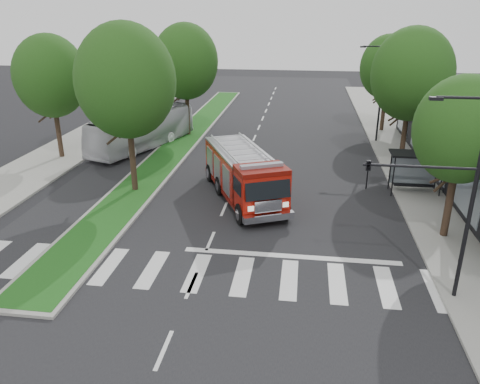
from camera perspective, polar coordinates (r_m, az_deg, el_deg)
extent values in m
plane|color=black|center=(23.26, -3.63, -5.98)|extent=(140.00, 140.00, 0.00)
cube|color=gray|center=(33.06, 21.83, 1.10)|extent=(5.00, 80.00, 0.15)
cube|color=gray|center=(37.12, -22.95, 3.07)|extent=(5.00, 80.00, 0.15)
cube|color=gray|center=(40.97, -6.96, 6.24)|extent=(3.00, 50.00, 0.14)
cube|color=#174012|center=(40.95, -6.97, 6.34)|extent=(2.60, 49.50, 0.02)
cylinder|color=black|center=(29.70, 18.18, 1.78)|extent=(0.08, 0.08, 2.50)
cylinder|color=black|center=(30.34, 23.37, 1.48)|extent=(0.08, 0.08, 2.50)
cylinder|color=black|center=(30.82, 17.83, 2.53)|extent=(0.08, 0.08, 2.50)
cylinder|color=black|center=(31.44, 22.85, 2.22)|extent=(0.08, 0.08, 2.50)
cube|color=black|center=(30.17, 20.90, 4.34)|extent=(3.20, 1.60, 0.12)
cube|color=#8C99A5|center=(31.18, 20.34, 2.52)|extent=(2.80, 0.04, 1.80)
cube|color=black|center=(30.77, 20.41, 0.78)|extent=(2.40, 0.40, 0.08)
cylinder|color=black|center=(24.97, 24.13, -1.23)|extent=(0.36, 0.36, 3.74)
ellipsoid|color=#1D3B10|center=(23.92, 25.44, 6.88)|extent=(4.40, 4.40, 5.06)
cylinder|color=black|center=(35.98, 19.36, 6.56)|extent=(0.36, 0.36, 4.40)
ellipsoid|color=#1D3B10|center=(35.21, 20.23, 13.32)|extent=(5.60, 5.60, 6.44)
cylinder|color=black|center=(45.64, 17.08, 9.49)|extent=(0.36, 0.36, 3.96)
ellipsoid|color=#1D3B10|center=(45.06, 17.63, 14.30)|extent=(5.00, 5.00, 5.75)
cylinder|color=black|center=(29.37, -12.99, 4.29)|extent=(0.36, 0.36, 4.62)
ellipsoid|color=#1D3B10|center=(28.42, -13.75, 13.02)|extent=(5.80, 5.80, 6.67)
cylinder|color=black|center=(42.36, -6.41, 9.73)|extent=(0.36, 0.36, 4.40)
ellipsoid|color=#1D3B10|center=(41.71, -6.66, 15.52)|extent=(5.60, 5.60, 6.44)
cylinder|color=black|center=(38.02, -21.25, 6.90)|extent=(0.36, 0.36, 4.18)
ellipsoid|color=#1D3B10|center=(37.31, -22.11, 12.96)|extent=(5.20, 5.20, 5.98)
cylinder|color=black|center=(19.04, 26.37, -1.49)|extent=(0.16, 0.16, 8.00)
cylinder|color=black|center=(17.76, 25.66, 10.32)|extent=(1.80, 0.10, 0.10)
cube|color=black|center=(17.52, 22.79, 10.46)|extent=(0.45, 0.20, 0.12)
cylinder|color=black|center=(18.03, 21.08, 2.89)|extent=(4.00, 0.10, 0.10)
imported|color=black|center=(17.82, 15.28, 2.01)|extent=(0.18, 0.22, 1.10)
cylinder|color=black|center=(41.23, 16.79, 11.20)|extent=(0.16, 0.16, 8.00)
cylinder|color=black|center=(40.66, 16.09, 16.70)|extent=(1.80, 0.10, 0.10)
cube|color=black|center=(40.55, 14.77, 16.74)|extent=(0.45, 0.20, 0.12)
cube|color=#630B05|center=(28.23, 0.39, 0.33)|extent=(6.10, 9.17, 0.26)
cube|color=#991208|center=(28.62, -0.10, 2.98)|extent=(5.22, 7.25, 2.11)
cube|color=#991208|center=(24.93, 2.61, 0.11)|extent=(3.19, 2.83, 2.22)
cube|color=#B2B2B7|center=(28.29, -0.11, 5.12)|extent=(5.22, 7.25, 0.13)
cylinder|color=#B2B2B7|center=(27.98, -1.98, 5.37)|extent=(2.74, 5.81, 0.11)
cylinder|color=#B2B2B7|center=(28.50, 1.74, 5.68)|extent=(2.74, 5.81, 0.11)
cube|color=silver|center=(24.27, 3.51, -3.10)|extent=(2.65, 1.48, 0.37)
cube|color=#8C99A5|center=(24.45, 2.66, 3.23)|extent=(2.27, 1.30, 0.19)
cylinder|color=black|center=(24.71, 0.14, -2.73)|extent=(0.82, 1.21, 1.16)
cylinder|color=black|center=(25.46, 5.39, -2.07)|extent=(0.82, 1.21, 1.16)
cylinder|color=black|center=(28.67, -2.43, 0.76)|extent=(0.82, 1.21, 1.16)
cylinder|color=black|center=(29.32, 2.17, 1.24)|extent=(0.82, 1.21, 1.16)
cylinder|color=black|center=(30.99, -3.60, 2.34)|extent=(0.82, 1.21, 1.16)
cylinder|color=black|center=(31.59, 0.69, 2.76)|extent=(0.82, 1.21, 1.16)
imported|color=silver|center=(39.29, -11.79, 7.52)|extent=(6.17, 11.34, 3.10)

